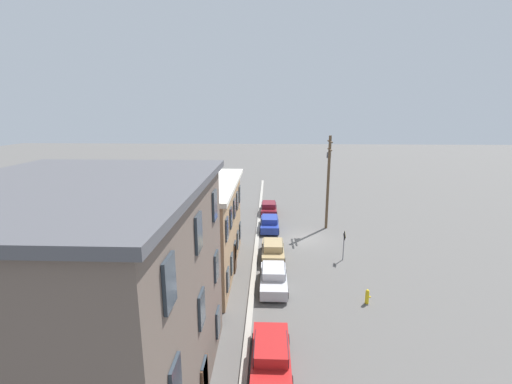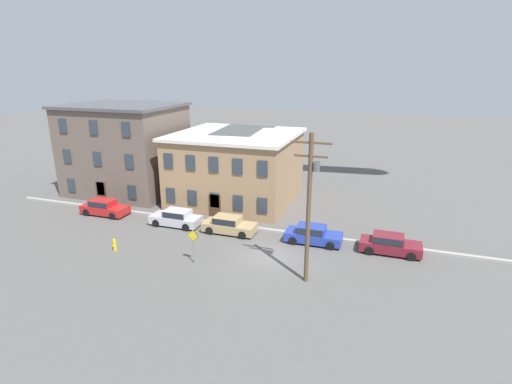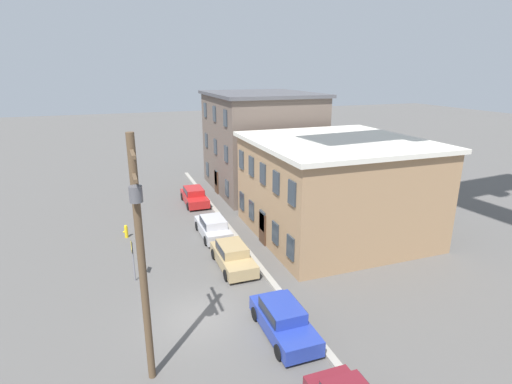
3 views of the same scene
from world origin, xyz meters
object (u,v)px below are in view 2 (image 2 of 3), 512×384
(car_tan, at_px, (229,224))
(caution_sign, at_px, (193,241))
(utility_pole, at_px, (310,202))
(car_red, at_px, (104,207))
(fire_hydrant, at_px, (115,245))
(car_blue, at_px, (313,234))
(car_maroon, at_px, (390,243))
(car_silver, at_px, (176,217))

(car_tan, distance_m, caution_sign, 5.86)
(caution_sign, height_order, utility_pole, utility_pole)
(car_red, relative_size, fire_hydrant, 4.58)
(car_blue, bearing_deg, car_red, -179.85)
(car_maroon, bearing_deg, car_blue, -179.16)
(car_tan, distance_m, car_blue, 7.00)
(car_red, height_order, car_blue, same)
(car_maroon, bearing_deg, car_silver, -178.85)
(car_blue, bearing_deg, caution_sign, -140.09)
(car_silver, xyz_separation_m, caution_sign, (4.69, -5.79, 0.92))
(car_red, bearing_deg, utility_pole, -16.07)
(car_maroon, relative_size, caution_sign, 1.74)
(car_red, xyz_separation_m, caution_sign, (12.42, -6.01, 0.92))
(caution_sign, bearing_deg, car_red, 154.18)
(car_tan, distance_m, car_maroon, 12.75)
(caution_sign, relative_size, utility_pole, 0.26)
(utility_pole, bearing_deg, caution_sign, -179.14)
(utility_pole, height_order, fire_hydrant, utility_pole)
(car_red, height_order, car_silver, same)
(car_maroon, relative_size, fire_hydrant, 4.58)
(caution_sign, bearing_deg, car_blue, 39.91)
(car_silver, relative_size, car_blue, 1.00)
(car_silver, xyz_separation_m, car_maroon, (17.68, 0.35, 0.00))
(car_silver, distance_m, car_tan, 4.94)
(car_tan, bearing_deg, caution_sign, -92.50)
(car_red, distance_m, car_blue, 19.67)
(car_blue, xyz_separation_m, caution_sign, (-7.25, -6.06, 0.92))
(car_maroon, distance_m, fire_hydrant, 20.56)
(utility_pole, bearing_deg, car_blue, 97.39)
(utility_pole, distance_m, fire_hydrant, 15.41)
(car_maroon, bearing_deg, utility_pole, -129.55)
(car_blue, bearing_deg, utility_pole, -82.61)
(caution_sign, bearing_deg, fire_hydrant, -178.77)
(car_silver, height_order, car_blue, same)
(car_red, height_order, caution_sign, caution_sign)
(car_silver, bearing_deg, car_tan, -0.11)
(car_tan, bearing_deg, car_maroon, 1.63)
(car_tan, relative_size, caution_sign, 1.74)
(car_red, relative_size, car_blue, 1.00)
(car_maroon, height_order, caution_sign, caution_sign)
(car_silver, bearing_deg, fire_hydrant, -107.67)
(car_silver, relative_size, utility_pole, 0.46)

